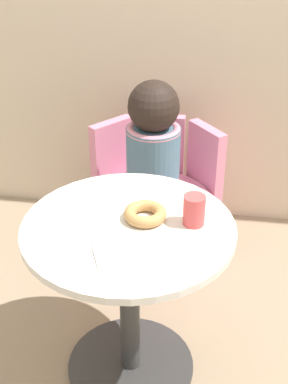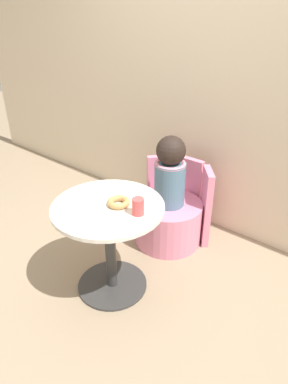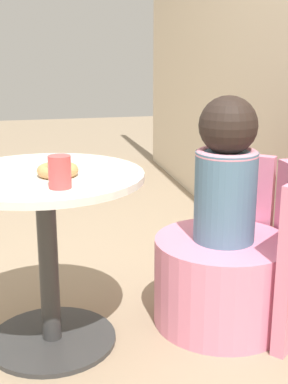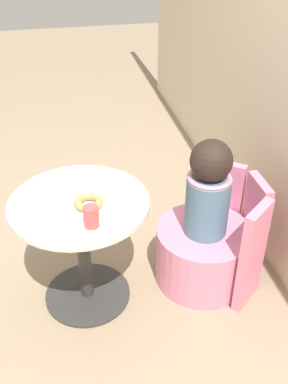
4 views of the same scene
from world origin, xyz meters
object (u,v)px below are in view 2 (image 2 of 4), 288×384
round_table (109,232)px  cup (138,207)px  tub_chair (168,222)px  donut (119,202)px  child_figure (170,172)px

round_table → cup: (0.20, 0.04, 0.24)m
tub_chair → cup: 0.84m
round_table → cup: size_ratio=6.82×
round_table → donut: 0.22m
child_figure → donut: bearing=-84.6°
child_figure → donut: 0.62m
round_table → donut: donut is taller
tub_chair → cup: size_ratio=5.25×
child_figure → cup: bearing=-71.0°
round_table → cup: cup is taller
round_table → child_figure: bearing=90.9°
tub_chair → donut: bearing=-84.6°
child_figure → cup: size_ratio=5.44×
tub_chair → donut: size_ratio=3.83×
round_table → tub_chair: round_table is taller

